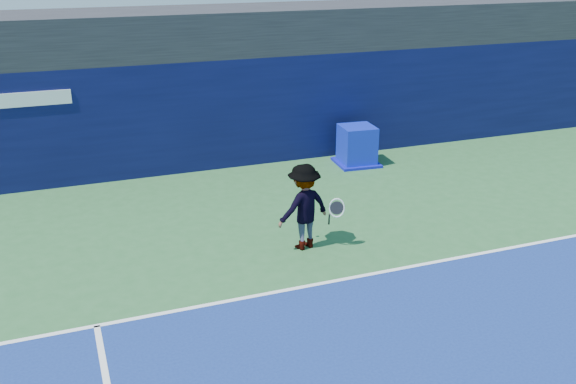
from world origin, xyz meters
TOP-DOWN VIEW (x-y plane):
  - ground at (0.00, 0.00)m, footprint 80.00×80.00m
  - baseline at (0.00, 3.00)m, footprint 24.00×0.10m
  - stadium_band at (0.00, 11.50)m, footprint 36.00×3.00m
  - back_wall_assembly at (-0.00, 10.50)m, footprint 36.00×1.03m
  - equipment_cart at (2.71, 9.07)m, footprint 1.24×1.24m
  - tennis_player at (-0.73, 4.56)m, footprint 1.40×0.92m
  - tennis_ball at (-0.72, 4.85)m, footprint 0.07×0.07m

SIDE VIEW (x-z plane):
  - ground at x=0.00m, z-range 0.00..0.00m
  - baseline at x=0.00m, z-range 0.01..0.01m
  - equipment_cart at x=2.71m, z-range -0.05..1.06m
  - tennis_ball at x=-0.72m, z-range 0.77..0.83m
  - tennis_player at x=-0.73m, z-range 0.00..1.79m
  - back_wall_assembly at x=0.00m, z-range 0.00..3.00m
  - stadium_band at x=0.00m, z-range 3.00..4.20m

